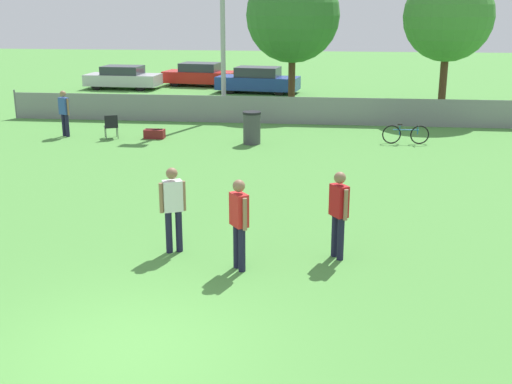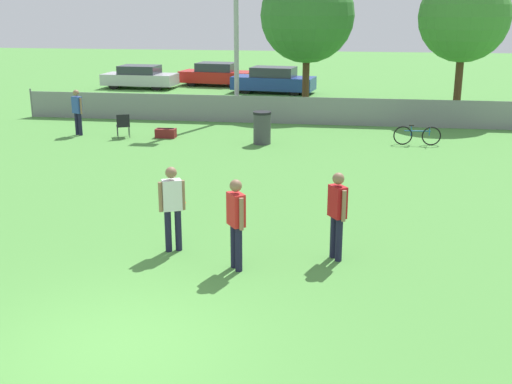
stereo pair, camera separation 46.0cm
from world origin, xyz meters
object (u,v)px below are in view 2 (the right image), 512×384
trash_bin (262,128)px  frisbee_disc (181,203)px  spectator_in_blue (77,109)px  player_thrower_red (337,210)px  parked_car_blue (273,80)px  tree_near_pole (307,15)px  folding_chair_sideline (123,124)px  player_defender_red (236,218)px  parked_car_red (217,74)px  parked_car_silver (140,77)px  bicycle_sideline (417,135)px  player_receiver_white (172,203)px  gear_bag_sideline (166,133)px  tree_far_right (464,17)px

trash_bin → frisbee_disc: bearing=-97.6°
spectator_in_blue → trash_bin: bearing=-158.9°
player_thrower_red → parked_car_blue: player_thrower_red is taller
tree_near_pole → folding_chair_sideline: (-6.02, -7.66, -3.71)m
frisbee_disc → player_defender_red: bearing=-60.9°
player_defender_red → parked_car_blue: bearing=149.8°
tree_near_pole → parked_car_red: 10.60m
parked_car_silver → parked_car_blue: (7.87, -0.82, 0.03)m
spectator_in_blue → parked_car_blue: (5.64, 12.78, -0.28)m
bicycle_sideline → player_receiver_white: bearing=-119.7°
parked_car_silver → trash_bin: bearing=-54.6°
gear_bag_sideline → tree_far_right: bearing=29.0°
bicycle_sideline → parked_car_red: parked_car_red is taller
player_thrower_red → parked_car_silver: size_ratio=0.40×
tree_far_right → parked_car_blue: size_ratio=1.31×
gear_bag_sideline → folding_chair_sideline: bearing=-172.1°
player_defender_red → parked_car_silver: bearing=166.4°
player_receiver_white → player_thrower_red: bearing=-24.6°
gear_bag_sideline → player_defender_red: bearing=-67.5°
player_thrower_red → gear_bag_sideline: bearing=178.0°
player_receiver_white → gear_bag_sideline: (-3.36, 10.79, -0.82)m
tree_near_pole → player_thrower_red: (2.05, -18.18, -3.21)m
spectator_in_blue → trash_bin: (6.95, -0.49, -0.40)m
player_defender_red → spectator_in_blue: player_defender_red is taller
gear_bag_sideline → player_thrower_red: bearing=-58.7°
gear_bag_sideline → parked_car_red: bearing=95.3°
frisbee_disc → trash_bin: (0.96, 7.20, 0.55)m
tree_near_pole → gear_bag_sideline: tree_near_pole is taller
frisbee_disc → folding_chair_sideline: bearing=119.1°
tree_near_pole → folding_chair_sideline: 10.43m
trash_bin → parked_car_blue: parked_car_blue is taller
frisbee_disc → bicycle_sideline: size_ratio=0.16×
tree_near_pole → bicycle_sideline: bearing=-58.9°
player_thrower_red → folding_chair_sideline: bearing=-175.9°
tree_far_right → parked_car_silver: size_ratio=1.43×
tree_near_pole → trash_bin: bearing=-96.2°
folding_chair_sideline → parked_car_red: (0.09, 15.70, 0.18)m
player_thrower_red → parked_car_silver: 27.14m
gear_bag_sideline → parked_car_red: size_ratio=0.16×
player_defender_red → trash_bin: bearing=149.9°
tree_near_pole → spectator_in_blue: 11.30m
tree_near_pole → tree_far_right: tree_near_pole is taller
folding_chair_sideline → parked_car_blue: parked_car_blue is taller
player_receiver_white → parked_car_silver: (-8.91, 24.35, -0.33)m
player_defender_red → parked_car_blue: player_defender_red is taller
frisbee_disc → parked_car_red: 23.59m
tree_near_pole → frisbee_disc: bearing=-96.9°
player_receiver_white → parked_car_red: (-4.81, 26.28, -0.32)m
player_thrower_red → gear_bag_sideline: size_ratio=2.36×
tree_near_pole → parked_car_red: size_ratio=1.42×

